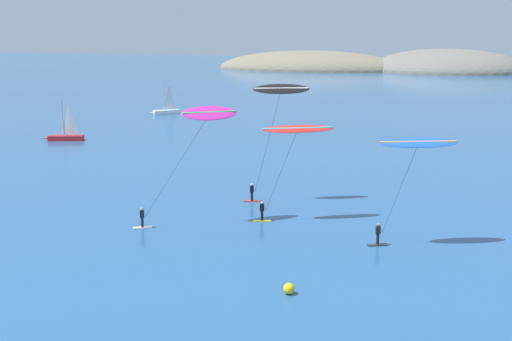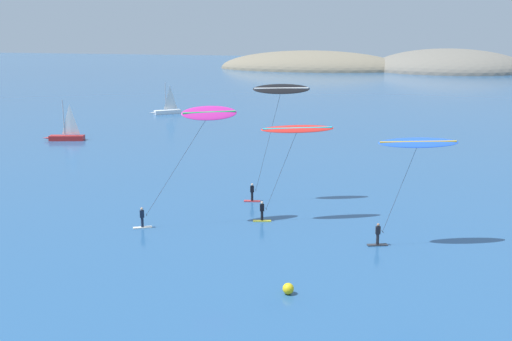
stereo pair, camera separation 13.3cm
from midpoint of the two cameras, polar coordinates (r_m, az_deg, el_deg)
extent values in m
ellipsoid|color=#7A705B|center=(236.78, 4.95, 8.98)|extent=(67.76, 37.08, 13.23)
ellipsoid|color=slate|center=(237.56, 16.75, 8.50)|extent=(54.41, 48.96, 15.22)
cube|color=#B22323|center=(94.23, -16.41, 2.80)|extent=(5.00, 2.67, 0.70)
cone|color=#B22323|center=(94.88, -17.82, 2.77)|extent=(2.26, 1.23, 0.67)
cylinder|color=#B2B2B7|center=(93.88, -16.70, 4.51)|extent=(0.12, 0.12, 5.00)
pyramid|color=white|center=(93.67, -16.16, 4.42)|extent=(1.75, 0.57, 4.25)
cylinder|color=#A5A5AD|center=(93.98, -16.08, 3.17)|extent=(1.75, 0.57, 0.08)
cube|color=white|center=(118.42, -7.84, 5.18)|extent=(4.63, 4.08, 0.70)
cone|color=white|center=(117.79, -8.96, 5.10)|extent=(2.11, 1.86, 0.67)
cylinder|color=#B2B2B7|center=(118.00, -8.02, 6.54)|extent=(0.12, 0.12, 5.00)
pyramid|color=white|center=(118.26, -7.60, 6.48)|extent=(1.46, 1.18, 4.25)
cylinder|color=#A5A5AD|center=(118.51, -7.57, 5.49)|extent=(1.46, 1.18, 0.08)
cube|color=silver|center=(52.58, -9.98, -5.01)|extent=(1.51, 1.05, 0.08)
cylinder|color=#192338|center=(52.45, -10.00, -4.55)|extent=(0.22, 0.22, 0.80)
cube|color=#192338|center=(52.24, -10.03, -3.82)|extent=(0.39, 0.35, 0.60)
sphere|color=tan|center=(52.13, -10.05, -3.38)|extent=(0.22, 0.22, 0.22)
cylinder|color=black|center=(52.32, -9.65, -3.92)|extent=(0.32, 0.49, 0.04)
ellipsoid|color=#D62D9E|center=(51.47, -4.10, 5.12)|extent=(4.58, 3.50, 1.15)
cylinder|color=#28D160|center=(51.46, -4.10, 5.17)|extent=(3.76, 2.36, 0.16)
cylinder|color=#333338|center=(51.68, -6.90, 0.51)|extent=(4.56, 2.77, 7.94)
cube|color=yellow|center=(53.52, 0.61, -4.48)|extent=(1.55, 0.75, 0.08)
cylinder|color=black|center=(53.39, 0.61, -4.03)|extent=(0.22, 0.22, 0.80)
cube|color=black|center=(53.19, 0.61, -3.31)|extent=(0.39, 0.32, 0.60)
sphere|color=beige|center=(53.07, 0.61, -2.88)|extent=(0.22, 0.22, 0.22)
cylinder|color=black|center=(53.28, 0.98, -3.42)|extent=(0.26, 0.52, 0.04)
ellipsoid|color=red|center=(52.30, 3.78, 3.71)|extent=(5.99, 3.43, 0.65)
cylinder|color=#23D6DB|center=(52.29, 3.79, 3.76)|extent=(5.34, 2.44, 0.16)
cylinder|color=#333338|center=(52.68, 2.37, 0.06)|extent=(2.38, 1.05, 6.55)
cube|color=red|center=(59.37, -0.28, -2.72)|extent=(1.55, 0.65, 0.08)
cylinder|color=black|center=(59.25, -0.29, -2.31)|extent=(0.22, 0.22, 0.80)
cube|color=black|center=(59.07, -0.29, -1.66)|extent=(0.39, 0.30, 0.60)
sphere|color=beige|center=(58.97, -0.29, -1.26)|extent=(0.22, 0.22, 0.22)
cylinder|color=black|center=(59.14, 0.05, -1.76)|extent=(0.22, 0.53, 0.04)
ellipsoid|color=black|center=(57.74, 2.34, 7.25)|extent=(5.22, 2.81, 0.95)
cylinder|color=white|center=(57.74, 2.34, 7.30)|extent=(4.64, 1.80, 0.16)
cylinder|color=#333338|center=(58.25, 1.18, 2.64)|extent=(2.19, 0.81, 9.20)
cube|color=#2D2D33|center=(48.69, 10.81, -6.51)|extent=(1.55, 0.89, 0.08)
cylinder|color=black|center=(48.55, 10.84, -6.02)|extent=(0.22, 0.22, 0.80)
cube|color=black|center=(48.33, 10.87, -5.24)|extent=(0.39, 0.30, 0.60)
sphere|color=#9E7051|center=(48.20, 10.89, -4.76)|extent=(0.22, 0.22, 0.22)
cylinder|color=black|center=(48.46, 11.27, -5.35)|extent=(0.21, 0.53, 0.04)
ellipsoid|color=blue|center=(47.51, 14.31, 2.41)|extent=(6.03, 3.20, 0.69)
cylinder|color=gold|center=(47.50, 14.31, 2.47)|extent=(5.36, 1.96, 0.16)
cylinder|color=#333338|center=(47.87, 12.77, -1.57)|extent=(2.22, 0.77, 6.56)
sphere|color=yellow|center=(39.61, 2.98, -10.44)|extent=(0.70, 0.70, 0.70)
camera|label=1|loc=(0.07, -89.93, 0.02)|focal=45.00mm
camera|label=2|loc=(0.07, 90.07, -0.02)|focal=45.00mm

